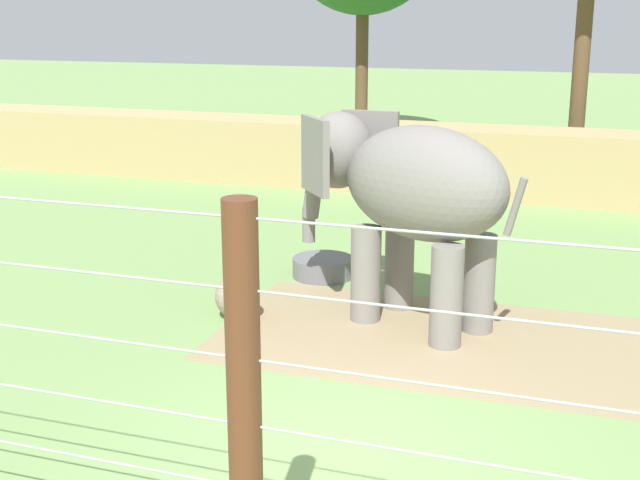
{
  "coord_description": "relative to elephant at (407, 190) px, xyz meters",
  "views": [
    {
      "loc": [
        2.41,
        -8.13,
        4.7
      ],
      "look_at": [
        -1.53,
        3.4,
        1.4
      ],
      "focal_mm": 48.33,
      "sensor_mm": 36.0,
      "label": 1
    }
  ],
  "objects": [
    {
      "name": "enrichment_ball",
      "position": [
        -2.48,
        -0.74,
        -1.71
      ],
      "size": [
        0.7,
        0.7,
        0.7
      ],
      "primitive_type": "sphere",
      "color": "gray",
      "rests_on": "ground"
    },
    {
      "name": "cable_fence",
      "position": [
        0.43,
        -6.99,
        -0.35
      ],
      "size": [
        10.7,
        0.26,
        3.41
      ],
      "color": "brown",
      "rests_on": "ground"
    },
    {
      "name": "dirt_patch",
      "position": [
        0.76,
        -0.63,
        -2.06
      ],
      "size": [
        6.65,
        3.79,
        0.01
      ],
      "primitive_type": "cube",
      "rotation": [
        0.0,
        0.0,
        0.01
      ],
      "color": "#937F5B",
      "rests_on": "ground"
    },
    {
      "name": "embankment_wall",
      "position": [
        0.43,
        9.71,
        -1.2
      ],
      "size": [
        36.0,
        1.8,
        1.73
      ],
      "primitive_type": "cube",
      "color": "tan",
      "rests_on": "ground"
    },
    {
      "name": "water_tub",
      "position": [
        -1.9,
        1.71,
        -1.88
      ],
      "size": [
        1.1,
        1.1,
        0.35
      ],
      "color": "slate",
      "rests_on": "ground"
    },
    {
      "name": "elephant",
      "position": [
        0.0,
        0.0,
        0.0
      ],
      "size": [
        3.89,
        2.75,
        3.12
      ],
      "color": "gray",
      "rests_on": "ground"
    },
    {
      "name": "ground_plane",
      "position": [
        0.43,
        -4.22,
        -2.06
      ],
      "size": [
        120.0,
        120.0,
        0.0
      ],
      "primitive_type": "plane",
      "color": "#759956"
    }
  ]
}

